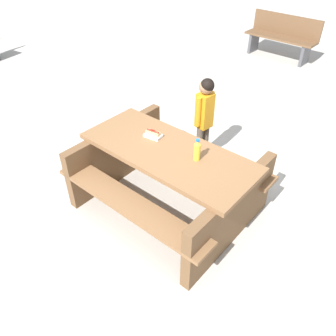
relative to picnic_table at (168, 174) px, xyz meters
The scene contains 6 objects.
ground_plane 0.44m from the picnic_table, ahead, with size 30.00×30.00×0.00m, color #B7B2A8.
picnic_table is the anchor object (origin of this frame).
soda_bottle 0.51m from the picnic_table, 151.37° to the right, with size 0.06×0.06×0.23m.
hotdog_tray 0.44m from the picnic_table, ahead, with size 0.21×0.18×0.08m.
child_in_coat 0.99m from the picnic_table, 58.53° to the right, with size 0.19×0.27×1.13m.
park_bench_near 5.21m from the picnic_table, 58.87° to the right, with size 1.55×0.82×0.85m.
Camera 1 is at (-2.35, 1.43, 2.67)m, focal length 36.47 mm.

